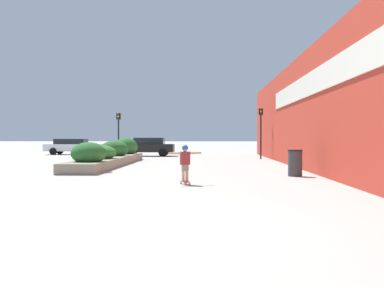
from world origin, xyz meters
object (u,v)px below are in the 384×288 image
(skateboarder, at_px, (185,159))
(traffic_light_left, at_px, (118,127))
(car_leftmost, at_px, (73,146))
(skateboard, at_px, (185,182))
(car_center_left, at_px, (148,146))
(trash_bin, at_px, (295,163))
(traffic_light_right, at_px, (261,125))

(skateboarder, distance_m, traffic_light_left, 17.35)
(car_leftmost, bearing_deg, skateboarder, 25.50)
(skateboard, height_order, traffic_light_left, traffic_light_left)
(skateboarder, relative_size, car_center_left, 0.28)
(car_leftmost, height_order, car_center_left, car_center_left)
(skateboarder, xyz_separation_m, trash_bin, (4.12, 3.05, -0.29))
(trash_bin, relative_size, traffic_light_left, 0.32)
(skateboarder, distance_m, car_leftmost, 25.87)
(trash_bin, relative_size, car_leftmost, 0.22)
(trash_bin, distance_m, traffic_light_right, 13.24)
(car_leftmost, relative_size, traffic_light_right, 1.36)
(trash_bin, xyz_separation_m, car_center_left, (-8.22, 17.49, 0.26))
(skateboard, relative_size, trash_bin, 0.57)
(skateboarder, bearing_deg, traffic_light_left, 87.93)
(trash_bin, xyz_separation_m, car_leftmost, (-15.25, 20.30, 0.21))
(skateboard, xyz_separation_m, skateboarder, (0.00, -0.00, 0.74))
(skateboard, xyz_separation_m, car_leftmost, (-11.14, 23.35, 0.67))
(car_leftmost, xyz_separation_m, traffic_light_right, (15.53, -7.20, 1.66))
(skateboard, relative_size, traffic_light_right, 0.17)
(skateboarder, relative_size, traffic_light_right, 0.33)
(skateboarder, height_order, trash_bin, skateboarder)
(skateboarder, height_order, car_center_left, car_center_left)
(car_leftmost, distance_m, car_center_left, 7.58)
(skateboarder, bearing_deg, skateboard, 69.00)
(car_center_left, xyz_separation_m, traffic_light_right, (8.50, -4.40, 1.62))
(traffic_light_left, relative_size, traffic_light_right, 0.92)
(car_leftmost, distance_m, traffic_light_right, 17.20)
(traffic_light_left, distance_m, traffic_light_right, 10.01)
(car_leftmost, bearing_deg, skateboard, 25.50)
(car_center_left, xyz_separation_m, traffic_light_left, (-1.51, -4.19, 1.43))
(skateboard, distance_m, traffic_light_left, 17.42)
(car_center_left, height_order, traffic_light_right, traffic_light_right)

